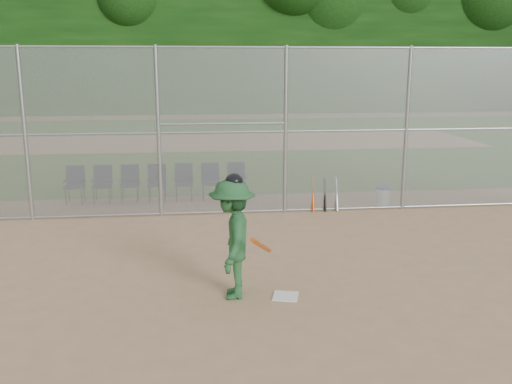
{
  "coord_description": "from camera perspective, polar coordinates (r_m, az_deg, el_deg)",
  "views": [
    {
      "loc": [
        -1.26,
        -8.43,
        3.6
      ],
      "look_at": [
        0.0,
        2.5,
        1.1
      ],
      "focal_mm": 40.0,
      "sensor_mm": 36.0,
      "label": 1
    }
  ],
  "objects": [
    {
      "name": "spare_bats",
      "position": [
        14.2,
        6.89,
        -0.23
      ],
      "size": [
        0.66,
        0.3,
        0.84
      ],
      "color": "#D84C14",
      "rests_on": "ground"
    },
    {
      "name": "chair_4",
      "position": [
        15.31,
        -7.23,
        0.94
      ],
      "size": [
        0.54,
        0.52,
        0.96
      ],
      "primitive_type": null,
      "color": "black",
      "rests_on": "ground"
    },
    {
      "name": "chair_6",
      "position": [
        15.35,
        -1.93,
        1.07
      ],
      "size": [
        0.54,
        0.52,
        0.96
      ],
      "primitive_type": null,
      "color": "black",
      "rests_on": "ground"
    },
    {
      "name": "chair_1",
      "position": [
        15.48,
        -15.12,
        0.73
      ],
      "size": [
        0.54,
        0.52,
        0.96
      ],
      "primitive_type": null,
      "color": "black",
      "rests_on": "ground"
    },
    {
      "name": "chair_0",
      "position": [
        15.61,
        -17.69,
        0.66
      ],
      "size": [
        0.54,
        0.52,
        0.96
      ],
      "primitive_type": null,
      "color": "black",
      "rests_on": "ground"
    },
    {
      "name": "water_cooler",
      "position": [
        15.11,
        12.62,
        -0.35
      ],
      "size": [
        0.38,
        0.38,
        0.48
      ],
      "color": "white",
      "rests_on": "ground"
    },
    {
      "name": "dirt_patch_far",
      "position": [
        26.7,
        -3.83,
        5.04
      ],
      "size": [
        24.0,
        24.0,
        0.0
      ],
      "primitive_type": "plane",
      "color": "tan",
      "rests_on": "ground"
    },
    {
      "name": "chair_5",
      "position": [
        15.32,
        -4.58,
        1.01
      ],
      "size": [
        0.54,
        0.52,
        0.96
      ],
      "primitive_type": null,
      "color": "black",
      "rests_on": "ground"
    },
    {
      "name": "backstop_fence",
      "position": [
        13.57,
        -1.22,
        6.32
      ],
      "size": [
        16.09,
        0.09,
        4.0
      ],
      "color": "gray",
      "rests_on": "ground"
    },
    {
      "name": "home_plate",
      "position": [
        9.13,
        2.97,
        -10.36
      ],
      "size": [
        0.47,
        0.47,
        0.02
      ],
      "primitive_type": "cube",
      "rotation": [
        0.0,
        0.0,
        -0.26
      ],
      "color": "silver",
      "rests_on": "ground"
    },
    {
      "name": "ground",
      "position": [
        9.25,
        1.8,
        -10.11
      ],
      "size": [
        100.0,
        100.0,
        0.0
      ],
      "primitive_type": "plane",
      "color": "tan",
      "rests_on": "ground"
    },
    {
      "name": "chair_2",
      "position": [
        15.39,
        -12.51,
        0.8
      ],
      "size": [
        0.54,
        0.52,
        0.96
      ],
      "primitive_type": null,
      "color": "black",
      "rests_on": "ground"
    },
    {
      "name": "chair_3",
      "position": [
        15.33,
        -9.88,
        0.87
      ],
      "size": [
        0.54,
        0.52,
        0.96
      ],
      "primitive_type": null,
      "color": "black",
      "rests_on": "ground"
    },
    {
      "name": "batter_at_plate",
      "position": [
        8.83,
        -2.39,
        -4.62
      ],
      "size": [
        1.03,
        1.41,
        1.98
      ],
      "color": "#215329",
      "rests_on": "ground"
    },
    {
      "name": "treeline",
      "position": [
        28.52,
        -4.21,
        16.59
      ],
      "size": [
        81.0,
        60.0,
        11.0
      ],
      "color": "black",
      "rests_on": "ground"
    },
    {
      "name": "grass_strip",
      "position": [
        26.7,
        -3.83,
        5.04
      ],
      "size": [
        100.0,
        100.0,
        0.0
      ],
      "primitive_type": "plane",
      "color": "#2D5D1B",
      "rests_on": "ground"
    }
  ]
}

